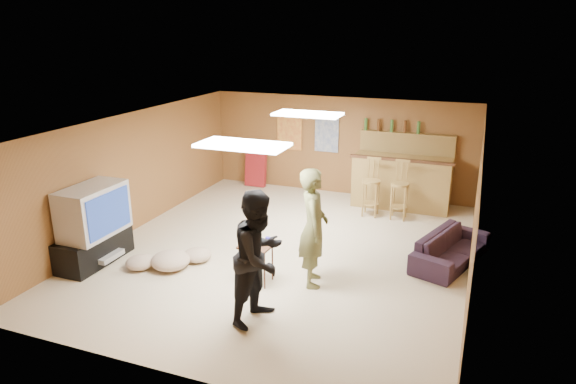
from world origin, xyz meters
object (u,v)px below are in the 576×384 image
(tv_body, at_px, (93,211))
(person_black, at_px, (259,257))
(tray_table, at_px, (256,264))
(bar_counter, at_px, (401,183))
(sofa, at_px, (451,249))
(person_olive, at_px, (313,227))

(tv_body, distance_m, person_black, 3.19)
(tray_table, bearing_deg, tv_body, -173.57)
(bar_counter, bearing_deg, sofa, -63.71)
(bar_counter, height_order, person_black, person_black)
(bar_counter, xyz_separation_m, tray_table, (-1.48, -4.15, -0.25))
(bar_counter, bearing_deg, person_olive, -100.00)
(tv_body, height_order, sofa, tv_body)
(person_black, bearing_deg, bar_counter, 1.66)
(person_olive, height_order, sofa, person_olive)
(person_olive, bearing_deg, person_black, 144.12)
(tray_table, bearing_deg, bar_counter, 70.39)
(person_black, bearing_deg, person_olive, -2.70)
(sofa, relative_size, tray_table, 2.86)
(tv_body, bearing_deg, tray_table, 6.43)
(tv_body, bearing_deg, bar_counter, 47.00)
(bar_counter, bearing_deg, person_black, -101.36)
(sofa, bearing_deg, person_olive, 146.51)
(tv_body, xyz_separation_m, sofa, (5.35, 2.02, -0.65))
(tv_body, height_order, person_black, person_black)
(bar_counter, relative_size, person_olive, 1.12)
(person_olive, distance_m, sofa, 2.45)
(bar_counter, height_order, sofa, bar_counter)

